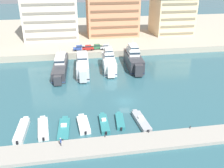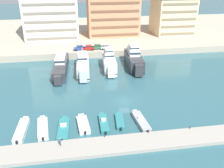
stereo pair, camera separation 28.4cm
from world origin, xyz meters
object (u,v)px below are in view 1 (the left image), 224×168
(yacht_charcoal_far_left, at_px, (61,66))
(yacht_charcoal_center_left, at_px, (134,59))
(motorboat_white_far_left, at_px, (22,130))
(motorboat_teal_center, at_px, (104,123))
(yacht_white_mid_left, at_px, (109,62))
(motorboat_white_left, at_px, (43,128))
(yacht_silver_left, at_px, (83,65))
(motorboat_grey_mid_right, at_px, (141,121))
(motorboat_white_center_left, at_px, (83,124))
(motorboat_teal_center_right, at_px, (120,121))
(car_blue_far_left, at_px, (79,48))
(car_green_mid_left, at_px, (97,47))
(motorboat_teal_mid_left, at_px, (64,129))
(car_silver_center_left, at_px, (106,47))
(pedestrian_near_edge, at_px, (61,141))
(car_red_left, at_px, (88,48))

(yacht_charcoal_far_left, distance_m, yacht_charcoal_center_left, 23.31)
(motorboat_white_far_left, xyz_separation_m, motorboat_teal_center, (16.20, -0.14, -0.10))
(yacht_white_mid_left, relative_size, motorboat_teal_center, 2.13)
(motorboat_white_far_left, height_order, motorboat_white_left, motorboat_white_far_left)
(yacht_white_mid_left, height_order, yacht_charcoal_center_left, yacht_charcoal_center_left)
(yacht_silver_left, xyz_separation_m, motorboat_grey_mid_right, (10.28, -30.77, -1.74))
(yacht_white_mid_left, distance_m, motorboat_white_center_left, 32.45)
(yacht_white_mid_left, distance_m, motorboat_teal_center_right, 30.77)
(yacht_silver_left, xyz_separation_m, car_blue_far_left, (-0.38, 15.23, 1.05))
(car_green_mid_left, bearing_deg, yacht_white_mid_left, -81.39)
(motorboat_teal_mid_left, relative_size, car_blue_far_left, 2.03)
(motorboat_teal_center, relative_size, car_silver_center_left, 1.80)
(yacht_charcoal_center_left, distance_m, pedestrian_near_edge, 43.99)
(yacht_silver_left, relative_size, motorboat_white_left, 2.33)
(motorboat_grey_mid_right, bearing_deg, yacht_charcoal_center_left, 79.04)
(yacht_charcoal_far_left, distance_m, car_silver_center_left, 21.19)
(car_red_left, bearing_deg, yacht_white_mid_left, -68.53)
(motorboat_teal_center_right, distance_m, car_green_mid_left, 45.54)
(motorboat_white_far_left, bearing_deg, car_green_mid_left, 66.69)
(car_silver_center_left, relative_size, pedestrian_near_edge, 2.46)
(pedestrian_near_edge, bearing_deg, motorboat_teal_mid_left, 85.77)
(motorboat_grey_mid_right, distance_m, car_red_left, 46.35)
(motorboat_white_far_left, height_order, motorboat_grey_mid_right, motorboat_white_far_left)
(yacht_charcoal_far_left, height_order, motorboat_teal_mid_left, yacht_charcoal_far_left)
(motorboat_teal_mid_left, bearing_deg, pedestrian_near_edge, -94.23)
(motorboat_white_left, bearing_deg, motorboat_teal_center, -0.72)
(yacht_charcoal_far_left, xyz_separation_m, motorboat_teal_center, (9.38, -31.60, -1.41))
(motorboat_teal_center, bearing_deg, motorboat_teal_mid_left, -176.39)
(car_red_left, distance_m, car_silver_center_left, 6.52)
(motorboat_grey_mid_right, xyz_separation_m, car_green_mid_left, (-4.17, 46.38, 2.80))
(motorboat_teal_center, xyz_separation_m, car_blue_far_left, (-2.97, 45.53, 2.84))
(yacht_charcoal_far_left, bearing_deg, motorboat_grey_mid_right, -61.97)
(yacht_charcoal_center_left, xyz_separation_m, motorboat_teal_mid_left, (-22.03, -32.21, -2.27))
(yacht_silver_left, relative_size, yacht_charcoal_center_left, 1.04)
(yacht_silver_left, bearing_deg, motorboat_white_far_left, -114.30)
(yacht_charcoal_center_left, bearing_deg, motorboat_white_center_left, -119.97)
(yacht_charcoal_center_left, bearing_deg, motorboat_teal_center_right, -108.61)
(car_red_left, relative_size, car_green_mid_left, 0.98)
(yacht_silver_left, height_order, pedestrian_near_edge, yacht_silver_left)
(yacht_white_mid_left, relative_size, car_silver_center_left, 3.84)
(yacht_silver_left, relative_size, motorboat_teal_center, 2.51)
(yacht_charcoal_center_left, relative_size, car_green_mid_left, 4.30)
(pedestrian_near_edge, bearing_deg, car_red_left, 80.33)
(motorboat_white_far_left, relative_size, motorboat_white_left, 1.07)
(motorboat_white_far_left, bearing_deg, motorboat_teal_center_right, 0.92)
(yacht_charcoal_far_left, bearing_deg, yacht_charcoal_center_left, 0.25)
(motorboat_white_left, relative_size, car_red_left, 1.96)
(motorboat_teal_mid_left, xyz_separation_m, motorboat_white_center_left, (3.90, 0.77, 0.10))
(motorboat_teal_center, relative_size, car_blue_far_left, 1.78)
(motorboat_teal_mid_left, distance_m, car_blue_far_left, 46.41)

